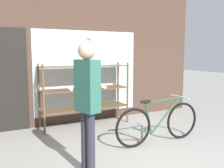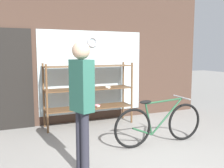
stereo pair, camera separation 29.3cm
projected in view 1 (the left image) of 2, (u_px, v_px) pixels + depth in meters
storefront_facade at (77, 42)px, 5.64m from camera, size 6.31×0.13×3.79m
display_case at (85, 89)px, 5.45m from camera, size 1.93×0.49×1.38m
bicycle at (159, 123)px, 4.43m from camera, size 1.74×0.46×0.82m
pedestrian at (87, 97)px, 3.19m from camera, size 0.27×0.36×1.75m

